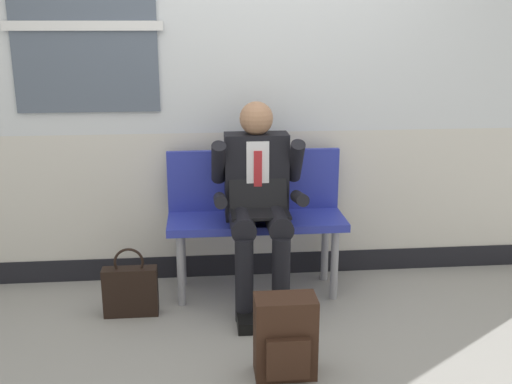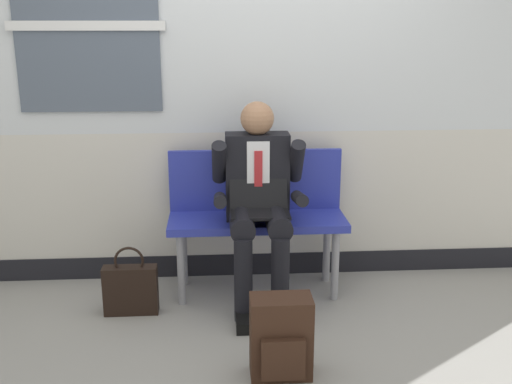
# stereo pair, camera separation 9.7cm
# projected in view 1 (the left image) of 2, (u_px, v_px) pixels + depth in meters

# --- Properties ---
(ground_plane) EXTENTS (18.00, 18.00, 0.00)m
(ground_plane) POSITION_uv_depth(u_px,v_px,m) (255.00, 314.00, 3.74)
(ground_plane) COLOR gray
(station_wall) EXTENTS (5.41, 0.17, 2.88)m
(station_wall) POSITION_uv_depth(u_px,v_px,m) (243.00, 70.00, 3.99)
(station_wall) COLOR silver
(station_wall) RESTS_ON ground
(bench_with_person) EXTENTS (1.14, 0.42, 0.93)m
(bench_with_person) POSITION_uv_depth(u_px,v_px,m) (255.00, 208.00, 3.97)
(bench_with_person) COLOR #28339E
(bench_with_person) RESTS_ON ground
(person_seated) EXTENTS (0.57, 0.70, 1.27)m
(person_seated) POSITION_uv_depth(u_px,v_px,m) (258.00, 198.00, 3.74)
(person_seated) COLOR black
(person_seated) RESTS_ON ground
(backpack) EXTENTS (0.31, 0.22, 0.43)m
(backpack) POSITION_uv_depth(u_px,v_px,m) (285.00, 338.00, 3.04)
(backpack) COLOR #331E14
(backpack) RESTS_ON ground
(handbag) EXTENTS (0.33, 0.10, 0.44)m
(handbag) POSITION_uv_depth(u_px,v_px,m) (130.00, 290.00, 3.69)
(handbag) COLOR black
(handbag) RESTS_ON ground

